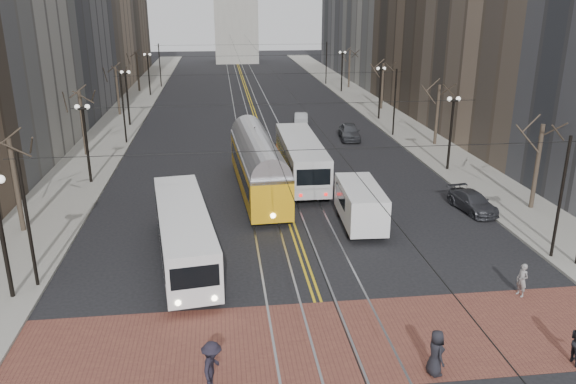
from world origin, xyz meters
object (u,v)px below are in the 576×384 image
object	(u,v)px
pedestrian_a	(436,353)
pedestrian_d	(212,367)
sedan_parked	(473,202)
sedan_grey	(349,132)
transit_bus	(184,235)
streetcar	(258,170)
cargo_van	(360,206)
rear_bus	(301,160)
pedestrian_b	(522,280)
sedan_silver	(301,119)

from	to	relation	value
pedestrian_a	pedestrian_d	xyz separation A→B (m)	(-7.95, 0.00, 0.09)
pedestrian_a	sedan_parked	bearing A→B (deg)	-35.18
sedan_grey	sedan_parked	world-z (taller)	sedan_grey
transit_bus	streetcar	world-z (taller)	streetcar
cargo_van	sedan_parked	size ratio (longest dim) A/B	1.35
streetcar	pedestrian_d	xyz separation A→B (m)	(-3.07, -21.03, -0.64)
streetcar	sedan_grey	world-z (taller)	streetcar
rear_bus	pedestrian_b	bearing A→B (deg)	-67.53
rear_bus	cargo_van	world-z (taller)	rear_bus
sedan_grey	pedestrian_d	world-z (taller)	pedestrian_d
sedan_parked	sedan_grey	bearing A→B (deg)	91.70
sedan_silver	sedan_parked	distance (m)	27.80
streetcar	pedestrian_b	bearing A→B (deg)	-58.94
rear_bus	transit_bus	bearing A→B (deg)	-121.18
cargo_van	pedestrian_d	xyz separation A→B (m)	(-8.65, -14.06, -0.27)
rear_bus	sedan_grey	xyz separation A→B (m)	(6.51, 12.28, -0.78)
pedestrian_a	transit_bus	bearing A→B (deg)	34.90
transit_bus	pedestrian_b	world-z (taller)	transit_bus
streetcar	pedestrian_a	distance (m)	21.60
transit_bus	sedan_parked	xyz separation A→B (m)	(17.93, 5.12, -0.83)
sedan_silver	pedestrian_a	size ratio (longest dim) A/B	2.26
cargo_van	pedestrian_d	distance (m)	16.51
sedan_silver	pedestrian_d	bearing A→B (deg)	-93.87
sedan_parked	pedestrian_b	distance (m)	11.00
transit_bus	sedan_parked	bearing A→B (deg)	8.16
transit_bus	rear_bus	bearing A→B (deg)	50.65
pedestrian_b	pedestrian_d	size ratio (longest dim) A/B	0.81
streetcar	pedestrian_d	distance (m)	21.26
cargo_van	pedestrian_d	world-z (taller)	cargo_van
sedan_parked	transit_bus	bearing A→B (deg)	-172.21
sedan_silver	pedestrian_b	bearing A→B (deg)	-74.46
sedan_grey	sedan_silver	bearing A→B (deg)	124.49
pedestrian_b	rear_bus	bearing A→B (deg)	-174.67
pedestrian_b	pedestrian_d	bearing A→B (deg)	-87.05
streetcar	cargo_van	size ratio (longest dim) A/B	2.44
streetcar	sedan_parked	world-z (taller)	streetcar
transit_bus	pedestrian_d	distance (m)	10.70
sedan_parked	pedestrian_d	size ratio (longest dim) A/B	2.15
sedan_grey	sedan_parked	size ratio (longest dim) A/B	1.07
rear_bus	pedestrian_d	world-z (taller)	rear_bus
sedan_silver	pedestrian_d	size ratio (longest dim) A/B	2.06
cargo_van	sedan_grey	distance (m)	22.15
sedan_grey	sedan_silver	world-z (taller)	sedan_grey
transit_bus	pedestrian_a	world-z (taller)	transit_bus
sedan_grey	pedestrian_a	size ratio (longest dim) A/B	2.52
sedan_parked	pedestrian_d	bearing A→B (deg)	-144.47
streetcar	pedestrian_a	bearing A→B (deg)	-80.05
streetcar	sedan_grey	distance (m)	17.78
sedan_silver	pedestrian_b	size ratio (longest dim) A/B	2.55
rear_bus	pedestrian_b	size ratio (longest dim) A/B	7.53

